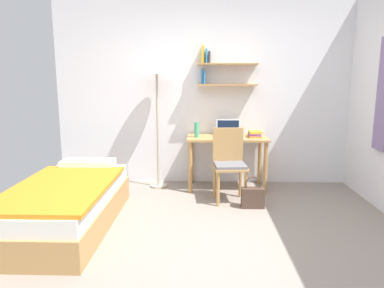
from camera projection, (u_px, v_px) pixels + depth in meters
The scene contains 10 objects.
ground_plane at pixel (211, 242), 3.38m from camera, with size 5.28×5.28×0.00m, color gray.
wall_back at pixel (209, 94), 5.12m from camera, with size 4.40×0.27×2.60m.
bed at pixel (67, 204), 3.70m from camera, with size 0.92×1.88×0.54m.
desk at pixel (227, 146), 4.93m from camera, with size 1.10×0.57×0.73m.
desk_chair at pixel (229, 162), 4.45m from camera, with size 0.44×0.43×0.91m.
standing_lamp at pixel (157, 74), 4.80m from camera, with size 0.37×0.37×1.81m.
laptop at pixel (228, 132), 4.99m from camera, with size 0.34×0.24×0.23m.
water_bottle at pixel (197, 130), 4.85m from camera, with size 0.07×0.07×0.21m, color #42A87F.
book_stack at pixel (255, 134), 4.89m from camera, with size 0.19×0.22×0.09m.
handbag at pixel (253, 197), 4.24m from camera, with size 0.27×0.12×0.39m.
Camera 1 is at (-0.09, -3.15, 1.54)m, focal length 33.27 mm.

